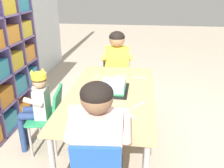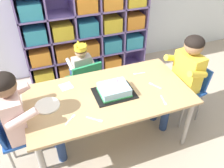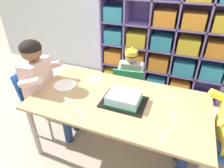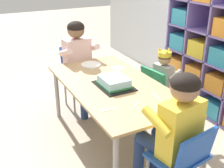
{
  "view_description": "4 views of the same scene",
  "coord_description": "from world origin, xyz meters",
  "px_view_note": "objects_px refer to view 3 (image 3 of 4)",
  "views": [
    {
      "loc": [
        -2.05,
        -0.28,
        1.55
      ],
      "look_at": [
        0.04,
        -0.01,
        0.68
      ],
      "focal_mm": 38.91,
      "sensor_mm": 36.0,
      "label": 1
    },
    {
      "loc": [
        -0.55,
        -1.56,
        1.98
      ],
      "look_at": [
        0.03,
        0.0,
        0.71
      ],
      "focal_mm": 37.37,
      "sensor_mm": 36.0,
      "label": 2
    },
    {
      "loc": [
        0.44,
        -1.26,
        1.61
      ],
      "look_at": [
        -0.05,
        -0.02,
        0.77
      ],
      "focal_mm": 31.05,
      "sensor_mm": 36.0,
      "label": 3
    },
    {
      "loc": [
        2.11,
        -1.11,
        1.67
      ],
      "look_at": [
        0.07,
        -0.04,
        0.65
      ],
      "focal_mm": 45.26,
      "sensor_mm": 36.0,
      "label": 4
    }
  ],
  "objects_px": {
    "fork_by_napkin": "(81,114)",
    "fork_scattered_mid_table": "(169,97)",
    "paper_plate_stack": "(65,85)",
    "fork_near_child_seat": "(164,135)",
    "child_with_crown": "(131,71)",
    "birthday_cake_on_tray": "(124,99)",
    "fork_near_cake_tray": "(173,115)",
    "classroom_chair_adult_side": "(37,96)",
    "classroom_chair_blue": "(129,86)",
    "fork_at_table_front_edge": "(66,103)",
    "activity_table": "(119,105)",
    "adult_helper_seated": "(43,81)"
  },
  "relations": [
    {
      "from": "activity_table",
      "to": "classroom_chair_adult_side",
      "type": "bearing_deg",
      "value": -177.74
    },
    {
      "from": "classroom_chair_adult_side",
      "to": "fork_by_napkin",
      "type": "distance_m",
      "value": 0.73
    },
    {
      "from": "activity_table",
      "to": "fork_by_napkin",
      "type": "bearing_deg",
      "value": -127.54
    },
    {
      "from": "fork_at_table_front_edge",
      "to": "fork_scattered_mid_table",
      "type": "distance_m",
      "value": 0.89
    },
    {
      "from": "fork_near_cake_tray",
      "to": "fork_scattered_mid_table",
      "type": "xyz_separation_m",
      "value": [
        -0.06,
        0.24,
        0.0
      ]
    },
    {
      "from": "activity_table",
      "to": "paper_plate_stack",
      "type": "height_order",
      "value": "paper_plate_stack"
    },
    {
      "from": "child_with_crown",
      "to": "fork_near_child_seat",
      "type": "distance_m",
      "value": 1.09
    },
    {
      "from": "fork_by_napkin",
      "to": "fork_scattered_mid_table",
      "type": "xyz_separation_m",
      "value": [
        0.61,
        0.48,
        -0.0
      ]
    },
    {
      "from": "fork_near_cake_tray",
      "to": "fork_near_child_seat",
      "type": "bearing_deg",
      "value": -35.89
    },
    {
      "from": "classroom_chair_blue",
      "to": "fork_scattered_mid_table",
      "type": "height_order",
      "value": "classroom_chair_blue"
    },
    {
      "from": "child_with_crown",
      "to": "adult_helper_seated",
      "type": "bearing_deg",
      "value": 39.21
    },
    {
      "from": "child_with_crown",
      "to": "classroom_chair_adult_side",
      "type": "xyz_separation_m",
      "value": [
        -0.78,
        -0.73,
        -0.08
      ]
    },
    {
      "from": "fork_at_table_front_edge",
      "to": "fork_scattered_mid_table",
      "type": "height_order",
      "value": "same"
    },
    {
      "from": "paper_plate_stack",
      "to": "activity_table",
      "type": "bearing_deg",
      "value": -2.37
    },
    {
      "from": "birthday_cake_on_tray",
      "to": "fork_near_cake_tray",
      "type": "distance_m",
      "value": 0.41
    },
    {
      "from": "child_with_crown",
      "to": "activity_table",
      "type": "bearing_deg",
      "value": 89.86
    },
    {
      "from": "child_with_crown",
      "to": "fork_near_cake_tray",
      "type": "distance_m",
      "value": 0.92
    },
    {
      "from": "fork_near_cake_tray",
      "to": "classroom_chair_blue",
      "type": "bearing_deg",
      "value": -167.7
    },
    {
      "from": "birthday_cake_on_tray",
      "to": "fork_by_napkin",
      "type": "height_order",
      "value": "birthday_cake_on_tray"
    },
    {
      "from": "adult_helper_seated",
      "to": "birthday_cake_on_tray",
      "type": "height_order",
      "value": "adult_helper_seated"
    },
    {
      "from": "classroom_chair_blue",
      "to": "paper_plate_stack",
      "type": "relative_size",
      "value": 2.98
    },
    {
      "from": "adult_helper_seated",
      "to": "fork_near_cake_tray",
      "type": "height_order",
      "value": "adult_helper_seated"
    },
    {
      "from": "child_with_crown",
      "to": "fork_at_table_front_edge",
      "type": "bearing_deg",
      "value": 63.42
    },
    {
      "from": "birthday_cake_on_tray",
      "to": "fork_near_cake_tray",
      "type": "xyz_separation_m",
      "value": [
        0.41,
        -0.02,
        -0.03
      ]
    },
    {
      "from": "fork_near_cake_tray",
      "to": "fork_near_child_seat",
      "type": "xyz_separation_m",
      "value": [
        -0.03,
        -0.23,
        0.0
      ]
    },
    {
      "from": "activity_table",
      "to": "birthday_cake_on_tray",
      "type": "xyz_separation_m",
      "value": [
        0.05,
        -0.01,
        0.09
      ]
    },
    {
      "from": "adult_helper_seated",
      "to": "paper_plate_stack",
      "type": "xyz_separation_m",
      "value": [
        0.21,
        0.05,
        -0.03
      ]
    },
    {
      "from": "fork_by_napkin",
      "to": "fork_scattered_mid_table",
      "type": "relative_size",
      "value": 0.94
    },
    {
      "from": "classroom_chair_blue",
      "to": "classroom_chair_adult_side",
      "type": "distance_m",
      "value": 1.01
    },
    {
      "from": "classroom_chair_adult_side",
      "to": "fork_by_napkin",
      "type": "xyz_separation_m",
      "value": [
        0.67,
        -0.24,
        0.17
      ]
    },
    {
      "from": "activity_table",
      "to": "fork_at_table_front_edge",
      "type": "height_order",
      "value": "fork_at_table_front_edge"
    },
    {
      "from": "birthday_cake_on_tray",
      "to": "fork_near_child_seat",
      "type": "height_order",
      "value": "birthday_cake_on_tray"
    },
    {
      "from": "adult_helper_seated",
      "to": "fork_near_child_seat",
      "type": "bearing_deg",
      "value": -106.45
    },
    {
      "from": "activity_table",
      "to": "fork_scattered_mid_table",
      "type": "distance_m",
      "value": 0.45
    },
    {
      "from": "classroom_chair_adult_side",
      "to": "fork_scattered_mid_table",
      "type": "relative_size",
      "value": 5.89
    },
    {
      "from": "paper_plate_stack",
      "to": "fork_near_child_seat",
      "type": "height_order",
      "value": "paper_plate_stack"
    },
    {
      "from": "activity_table",
      "to": "fork_scattered_mid_table",
      "type": "bearing_deg",
      "value": 26.84
    },
    {
      "from": "classroom_chair_adult_side",
      "to": "adult_helper_seated",
      "type": "xyz_separation_m",
      "value": [
        0.12,
        0.01,
        0.2
      ]
    },
    {
      "from": "birthday_cake_on_tray",
      "to": "fork_near_child_seat",
      "type": "bearing_deg",
      "value": -33.41
    },
    {
      "from": "birthday_cake_on_tray",
      "to": "classroom_chair_adult_side",
      "type": "bearing_deg",
      "value": -178.77
    },
    {
      "from": "child_with_crown",
      "to": "paper_plate_stack",
      "type": "bearing_deg",
      "value": 47.78
    },
    {
      "from": "classroom_chair_blue",
      "to": "adult_helper_seated",
      "type": "distance_m",
      "value": 0.95
    },
    {
      "from": "adult_helper_seated",
      "to": "fork_at_table_front_edge",
      "type": "bearing_deg",
      "value": -120.74
    },
    {
      "from": "fork_near_cake_tray",
      "to": "fork_scattered_mid_table",
      "type": "bearing_deg",
      "value": 164.9
    },
    {
      "from": "fork_near_child_seat",
      "to": "fork_by_napkin",
      "type": "bearing_deg",
      "value": 101.48
    },
    {
      "from": "activity_table",
      "to": "fork_near_child_seat",
      "type": "bearing_deg",
      "value": -31.67
    },
    {
      "from": "child_with_crown",
      "to": "adult_helper_seated",
      "type": "relative_size",
      "value": 0.8
    },
    {
      "from": "classroom_chair_blue",
      "to": "fork_near_child_seat",
      "type": "xyz_separation_m",
      "value": [
        0.51,
        -0.85,
        0.22
      ]
    },
    {
      "from": "child_with_crown",
      "to": "fork_by_napkin",
      "type": "height_order",
      "value": "child_with_crown"
    },
    {
      "from": "child_with_crown",
      "to": "paper_plate_stack",
      "type": "height_order",
      "value": "child_with_crown"
    }
  ]
}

